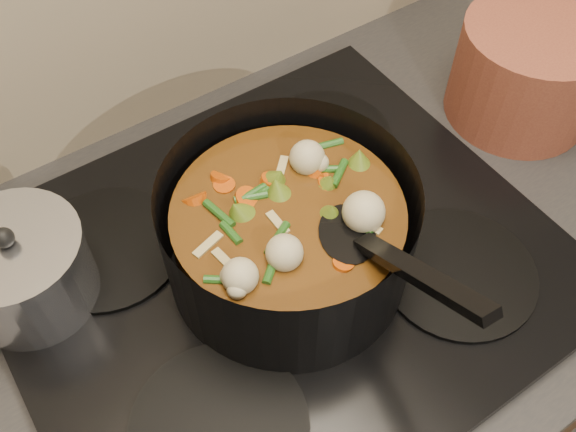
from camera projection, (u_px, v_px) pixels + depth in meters
counter at (283, 408)px, 1.13m from camera, size 2.64×0.64×0.91m
stovetop at (281, 265)px, 0.76m from camera, size 0.62×0.54×0.03m
stockpot at (288, 233)px, 0.70m from camera, size 0.33×0.40×0.20m
saucepan at (23, 270)px, 0.68m from camera, size 0.15×0.15×0.12m
terracotta_crock at (527, 72)px, 0.88m from camera, size 0.25×0.25×0.14m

